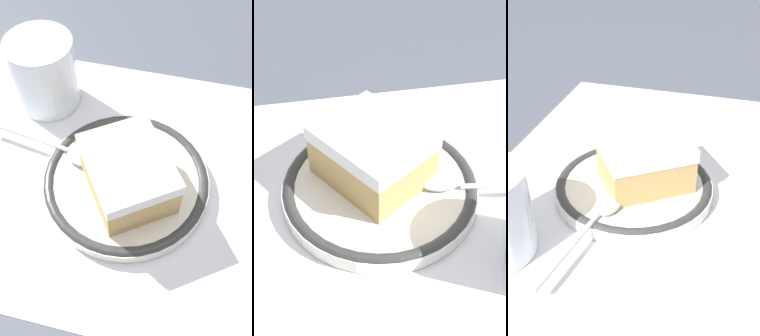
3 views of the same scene
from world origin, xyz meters
The scene contains 5 objects.
ground_plane centered at (0.00, 0.00, 0.00)m, with size 2.40×2.40×0.00m, color #4C515B.
placemat centered at (0.00, 0.00, 0.00)m, with size 0.55×0.34×0.00m, color white.
plate centered at (0.02, 0.01, 0.01)m, with size 0.18×0.18×0.02m.
cake_slice centered at (0.01, 0.02, 0.04)m, with size 0.12×0.12×0.05m.
spoon centered at (0.09, -0.01, 0.02)m, with size 0.15×0.04×0.01m.
Camera 2 is at (-0.04, -0.30, 0.34)m, focal length 53.82 mm.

